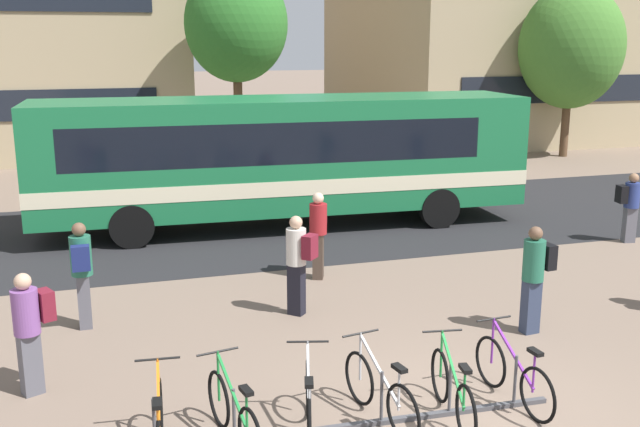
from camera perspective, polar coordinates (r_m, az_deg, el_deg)
name	(u,v)px	position (r m, az deg, el deg)	size (l,w,h in m)	color
bus_lane_asphalt	(270,226)	(18.60, -3.86, -0.98)	(80.00, 7.20, 0.01)	#232326
city_bus	(285,156)	(18.33, -2.69, 4.48)	(12.13, 3.13, 3.20)	#196B3D
bike_rack	(346,422)	(9.26, 2.02, -15.81)	(5.41, 0.29, 0.70)	#47474C
parked_bicycle_orange_0	(160,427)	(8.76, -12.30, -15.82)	(0.52, 1.72, 0.99)	black
parked_bicycle_green_1	(234,415)	(8.85, -6.69, -15.26)	(0.53, 1.70, 0.99)	black
parked_bicycle_silver_2	(308,405)	(9.01, -0.90, -14.62)	(0.63, 1.68, 0.99)	black
parked_bicycle_silver_3	(380,393)	(9.32, 4.68, -13.65)	(0.52, 1.70, 0.99)	black
parked_bicycle_green_4	(452,391)	(9.46, 10.22, -13.41)	(0.52, 1.71, 0.99)	black
parked_bicycle_purple_5	(513,375)	(10.03, 14.72, -12.03)	(0.52, 1.72, 0.99)	black
commuter_black_pack_0	(535,272)	(12.17, 16.29, -4.37)	(0.55, 0.37, 1.76)	#2D3851
commuter_maroon_pack_1	(318,229)	(14.35, -0.13, -1.19)	(0.49, 0.60, 1.73)	#47382D
commuter_black_pack_2	(630,203)	(18.34, 22.87, 0.77)	(0.56, 0.39, 1.62)	#565660
commuter_maroon_pack_3	(30,325)	(10.45, -21.56, -8.01)	(0.60, 0.50, 1.68)	#565660
commuter_navy_pack_5	(82,268)	(12.44, -17.96, -4.06)	(0.35, 0.52, 1.77)	#565660
commuter_maroon_pack_6	(298,258)	(12.43, -1.71, -3.49)	(0.59, 0.58, 1.74)	black
street_tree_0	(571,47)	(30.88, 18.87, 12.10)	(4.02, 4.02, 6.68)	brown
street_tree_1	(236,24)	(26.69, -6.51, 14.34)	(3.61, 3.61, 7.13)	brown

